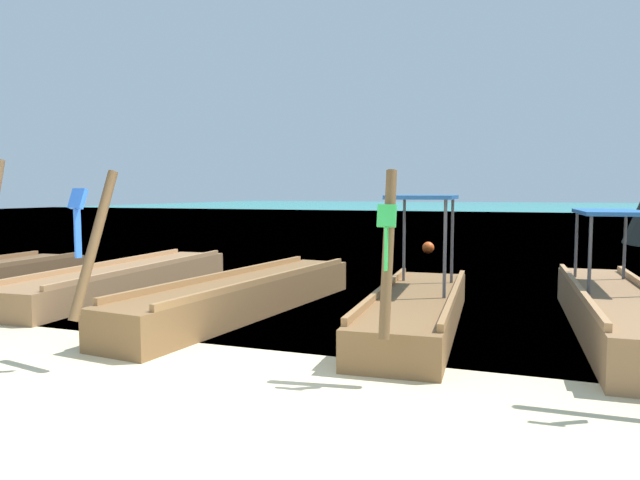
{
  "coord_description": "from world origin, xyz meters",
  "views": [
    {
      "loc": [
        3.22,
        -4.6,
        2.08
      ],
      "look_at": [
        0.0,
        4.28,
        1.31
      ],
      "focal_mm": 32.78,
      "sensor_mm": 36.0,
      "label": 1
    }
  ],
  "objects_px": {
    "longtail_boat_pink_ribbon": "(125,279)",
    "longtail_boat_blue_ribbon": "(245,296)",
    "longtail_boat_green_ribbon": "(417,307)",
    "mooring_buoy_near": "(428,248)",
    "longtail_boat_turquoise_ribbon": "(615,310)"
  },
  "relations": [
    {
      "from": "longtail_boat_pink_ribbon",
      "to": "longtail_boat_blue_ribbon",
      "type": "distance_m",
      "value": 3.53
    },
    {
      "from": "longtail_boat_pink_ribbon",
      "to": "longtail_boat_blue_ribbon",
      "type": "relative_size",
      "value": 1.02
    },
    {
      "from": "longtail_boat_pink_ribbon",
      "to": "longtail_boat_blue_ribbon",
      "type": "xyz_separation_m",
      "value": [
        3.36,
        -1.1,
        0.04
      ]
    },
    {
      "from": "longtail_boat_green_ribbon",
      "to": "longtail_boat_turquoise_ribbon",
      "type": "height_order",
      "value": "longtail_boat_turquoise_ribbon"
    },
    {
      "from": "longtail_boat_pink_ribbon",
      "to": "longtail_boat_green_ribbon",
      "type": "bearing_deg",
      "value": -10.4
    },
    {
      "from": "longtail_boat_green_ribbon",
      "to": "longtail_boat_blue_ribbon",
      "type": "bearing_deg",
      "value": 178.79
    },
    {
      "from": "longtail_boat_pink_ribbon",
      "to": "longtail_boat_green_ribbon",
      "type": "xyz_separation_m",
      "value": [
        6.33,
        -1.16,
        0.06
      ]
    },
    {
      "from": "longtail_boat_blue_ribbon",
      "to": "mooring_buoy_near",
      "type": "distance_m",
      "value": 10.95
    },
    {
      "from": "longtail_boat_blue_ribbon",
      "to": "longtail_boat_green_ribbon",
      "type": "distance_m",
      "value": 2.98
    },
    {
      "from": "longtail_boat_green_ribbon",
      "to": "mooring_buoy_near",
      "type": "height_order",
      "value": "longtail_boat_green_ribbon"
    },
    {
      "from": "longtail_boat_green_ribbon",
      "to": "mooring_buoy_near",
      "type": "distance_m",
      "value": 11.05
    },
    {
      "from": "longtail_boat_pink_ribbon",
      "to": "longtail_boat_turquoise_ribbon",
      "type": "xyz_separation_m",
      "value": [
        9.13,
        -0.58,
        0.09
      ]
    },
    {
      "from": "longtail_boat_blue_ribbon",
      "to": "mooring_buoy_near",
      "type": "relative_size",
      "value": 16.68
    },
    {
      "from": "longtail_boat_blue_ribbon",
      "to": "longtail_boat_green_ribbon",
      "type": "relative_size",
      "value": 1.24
    },
    {
      "from": "longtail_boat_pink_ribbon",
      "to": "longtail_boat_turquoise_ribbon",
      "type": "height_order",
      "value": "longtail_boat_turquoise_ribbon"
    }
  ]
}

